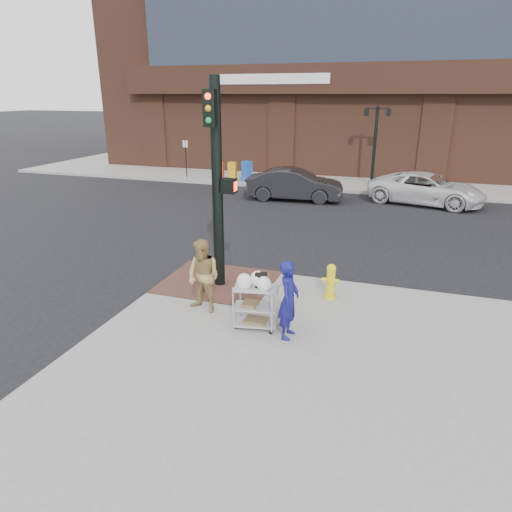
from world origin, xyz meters
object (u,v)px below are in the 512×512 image
(traffic_signal_pole, at_px, (218,180))
(woman_blue, at_px, (289,300))
(lamp_post, at_px, (375,137))
(pedestrian_tan, at_px, (203,276))
(utility_cart, at_px, (256,303))
(fire_hydrant, at_px, (331,281))
(minivan_white, at_px, (426,189))
(sedan_dark, at_px, (294,185))

(traffic_signal_pole, xyz_separation_m, woman_blue, (2.30, -2.02, -1.88))
(lamp_post, bearing_deg, pedestrian_tan, -97.65)
(traffic_signal_pole, xyz_separation_m, utility_cart, (1.57, -1.87, -2.13))
(woman_blue, bearing_deg, pedestrian_tan, 76.60)
(utility_cart, bearing_deg, lamp_post, 86.96)
(lamp_post, distance_m, fire_hydrant, 15.29)
(minivan_white, bearing_deg, traffic_signal_pole, 170.24)
(utility_cart, distance_m, fire_hydrant, 2.30)
(traffic_signal_pole, bearing_deg, sedan_dark, 93.81)
(sedan_dark, xyz_separation_m, utility_cart, (2.29, -12.72, -0.03))
(woman_blue, bearing_deg, fire_hydrant, -11.95)
(lamp_post, distance_m, utility_cart, 17.23)
(fire_hydrant, bearing_deg, lamp_post, 91.19)
(minivan_white, bearing_deg, woman_blue, -177.95)
(pedestrian_tan, height_order, fire_hydrant, pedestrian_tan)
(lamp_post, relative_size, fire_hydrant, 4.68)
(pedestrian_tan, bearing_deg, lamp_post, 98.41)
(woman_blue, bearing_deg, utility_cart, 79.63)
(minivan_white, bearing_deg, pedestrian_tan, 173.46)
(lamp_post, xyz_separation_m, minivan_white, (2.68, -3.30, -1.92))
(pedestrian_tan, relative_size, utility_cart, 1.35)
(traffic_signal_pole, bearing_deg, utility_cart, -50.04)
(pedestrian_tan, relative_size, sedan_dark, 0.37)
(woman_blue, relative_size, utility_cart, 1.31)
(lamp_post, bearing_deg, utility_cart, -93.04)
(woman_blue, distance_m, fire_hydrant, 2.18)
(woman_blue, xyz_separation_m, utility_cart, (-0.73, 0.15, -0.25))
(pedestrian_tan, relative_size, fire_hydrant, 1.93)
(pedestrian_tan, bearing_deg, minivan_white, 85.91)
(pedestrian_tan, bearing_deg, sedan_dark, 110.48)
(minivan_white, height_order, utility_cart, minivan_white)
(minivan_white, distance_m, fire_hydrant, 12.09)
(woman_blue, xyz_separation_m, pedestrian_tan, (-2.07, 0.54, 0.02))
(woman_blue, height_order, fire_hydrant, woman_blue)
(traffic_signal_pole, height_order, woman_blue, traffic_signal_pole)
(pedestrian_tan, height_order, minivan_white, pedestrian_tan)
(minivan_white, relative_size, fire_hydrant, 5.89)
(fire_hydrant, bearing_deg, traffic_signal_pole, -178.53)
(lamp_post, xyz_separation_m, pedestrian_tan, (-2.24, -16.71, -1.64))
(minivan_white, xyz_separation_m, fire_hydrant, (-2.36, -11.86, -0.11))
(woman_blue, distance_m, minivan_white, 14.24)
(utility_cart, bearing_deg, fire_hydrant, 57.79)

